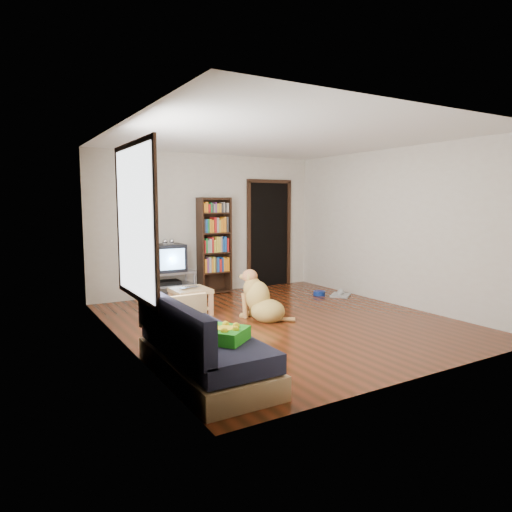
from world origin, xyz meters
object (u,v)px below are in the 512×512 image
dog_bowl (319,293)px  sofa (200,351)px  dog (261,301)px  tv_stand (168,284)px  laptop (191,288)px  green_cushion (225,335)px  crt_tv (167,257)px  bookshelf (214,240)px  grey_rag (341,295)px  coffee_table (190,296)px

dog_bowl → sofa: size_ratio=0.12×
sofa → dog: bearing=43.9°
dog_bowl → tv_stand: (-2.52, 1.09, 0.23)m
laptop → dog: 1.11m
green_cushion → dog_bowl: green_cushion is taller
sofa → dog: sofa is taller
laptop → sofa: size_ratio=0.17×
green_cushion → laptop: green_cushion is taller
crt_tv → bookshelf: (0.95, 0.07, 0.26)m
grey_rag → crt_tv: size_ratio=0.69×
grey_rag → coffee_table: (-2.90, 0.13, 0.27)m
coffee_table → dog: 1.12m
tv_stand → crt_tv: crt_tv is taller
dog_bowl → dog: 2.08m
sofa → bookshelf: bearing=62.7°
laptop → coffee_table: size_ratio=0.57×
laptop → crt_tv: 1.31m
crt_tv → dog: (0.68, -2.06, -0.47)m
grey_rag → bookshelf: 2.56m
green_cushion → bookshelf: size_ratio=0.21×
sofa → coffee_table: 2.58m
laptop → crt_tv: (0.08, 1.27, 0.33)m
dog_bowl → grey_rag: (0.30, -0.25, -0.03)m
tv_stand → coffee_table: bearing=-93.8°
sofa → dog: size_ratio=2.14×
green_cushion → sofa: (-0.12, 0.29, -0.22)m
green_cushion → crt_tv: bearing=40.9°
sofa → laptop: bearing=69.5°
coffee_table → tv_stand: bearing=86.2°
grey_rag → coffee_table: bearing=177.5°
laptop → dog: bearing=-60.1°
dog_bowl → bookshelf: size_ratio=0.12×
grey_rag → tv_stand: (-2.82, 1.34, 0.25)m
green_cushion → bookshelf: bearing=28.9°
grey_rag → tv_stand: bearing=154.5°
laptop → dog_bowl: size_ratio=1.43×
dog_bowl → bookshelf: 2.19m
green_cushion → tv_stand: green_cushion is taller
laptop → sofa: bearing=-124.4°
dog_bowl → tv_stand: tv_stand is taller
tv_stand → bookshelf: bearing=5.6°
dog_bowl → grey_rag: 0.39m
bookshelf → laptop: bearing=-127.6°
crt_tv → green_cushion: bearing=-102.2°
green_cushion → grey_rag: green_cushion is taller
dog_bowl → bookshelf: bearing=142.9°
grey_rag → tv_stand: tv_stand is taller
laptop → green_cushion: bearing=-119.9°
green_cushion → laptop: bearing=37.0°
grey_rag → coffee_table: coffee_table is taller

